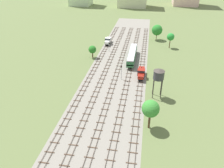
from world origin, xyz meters
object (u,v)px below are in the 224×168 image
at_px(shunter_loco_centre_right_nearest, 141,72).
at_px(water_tower, 159,75).
at_px(shunter_loco_far_left_mid, 108,40).
at_px(signal_post_nearest, 121,70).
at_px(diesel_railcar_centre_near, 132,55).
at_px(signal_post_near, 109,45).

distance_m(shunter_loco_centre_right_nearest, water_tower, 14.66).
height_order(shunter_loco_far_left_mid, signal_post_nearest, signal_post_nearest).
distance_m(shunter_loco_far_left_mid, water_tower, 52.47).
bearing_deg(diesel_railcar_centre_near, water_tower, -69.39).
bearing_deg(shunter_loco_centre_right_nearest, signal_post_near, 124.71).
xyz_separation_m(shunter_loco_centre_right_nearest, diesel_railcar_centre_near, (-4.69, 14.94, 0.59)).
height_order(shunter_loco_far_left_mid, signal_post_near, signal_post_near).
relative_size(diesel_railcar_centre_near, signal_post_near, 4.48).
bearing_deg(water_tower, signal_post_nearest, 143.44).
height_order(shunter_loco_centre_right_nearest, diesel_railcar_centre_near, diesel_railcar_centre_near).
distance_m(shunter_loco_far_left_mid, signal_post_nearest, 38.67).
height_order(water_tower, signal_post_nearest, water_tower).
bearing_deg(shunter_loco_far_left_mid, signal_post_nearest, -72.35).
bearing_deg(signal_post_nearest, water_tower, -36.56).
bearing_deg(shunter_loco_far_left_mid, shunter_loco_centre_right_nearest, -61.04).
bearing_deg(shunter_loco_centre_right_nearest, shunter_loco_far_left_mid, 118.96).
xyz_separation_m(diesel_railcar_centre_near, signal_post_near, (-11.72, 8.74, 0.35)).
distance_m(diesel_railcar_centre_near, water_tower, 29.53).
relative_size(shunter_loco_centre_right_nearest, shunter_loco_far_left_mid, 1.00).
xyz_separation_m(shunter_loco_centre_right_nearest, signal_post_near, (-16.40, 23.68, 0.94)).
relative_size(shunter_loco_centre_right_nearest, signal_post_nearest, 1.46).
distance_m(shunter_loco_centre_right_nearest, signal_post_near, 28.82).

